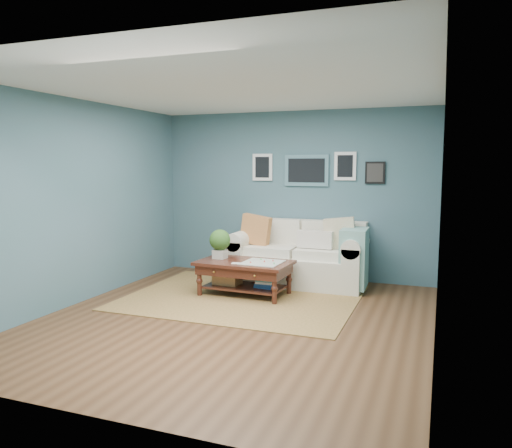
% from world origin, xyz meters
% --- Properties ---
extents(room_shell, '(5.00, 5.02, 2.70)m').
position_xyz_m(room_shell, '(0.01, 0.06, 1.36)').
color(room_shell, brown).
rests_on(room_shell, ground).
extents(area_rug, '(3.11, 2.49, 0.01)m').
position_xyz_m(area_rug, '(-0.29, 0.95, 0.01)').
color(area_rug, brown).
rests_on(area_rug, ground).
extents(loveseat, '(2.10, 0.95, 1.08)m').
position_xyz_m(loveseat, '(0.30, 2.03, 0.44)').
color(loveseat, '#EEE5CB').
rests_on(loveseat, ground).
extents(coffee_table, '(1.33, 0.81, 0.91)m').
position_xyz_m(coffee_table, '(-0.38, 1.10, 0.41)').
color(coffee_table, '#351A10').
rests_on(coffee_table, ground).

